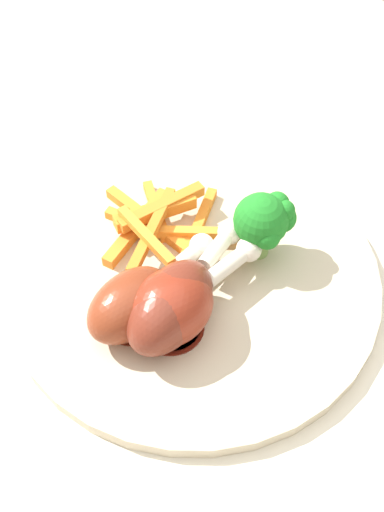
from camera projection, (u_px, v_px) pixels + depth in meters
The scene contains 7 objects.
dining_table at pixel (222, 400), 0.56m from camera, with size 1.12×0.77×0.73m.
dinner_plate at pixel (192, 277), 0.50m from camera, with size 0.28×0.28×0.01m, color beige.
broccoli_floret_front at pixel (265, 221), 0.48m from camera, with size 0.04×0.05×0.06m.
carrot_fries_pile at pixel (160, 224), 0.51m from camera, with size 0.12×0.12×0.03m.
chicken_drumstick_near at pixel (174, 303), 0.44m from camera, with size 0.09×0.13×0.05m.
chicken_drumstick_far at pixel (136, 300), 0.45m from camera, with size 0.07×0.12×0.04m.
chicken_drumstick_extra at pixel (176, 304), 0.44m from camera, with size 0.07×0.12×0.05m.
Camera 1 is at (-0.21, 0.14, 1.14)m, focal length 45.48 mm.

